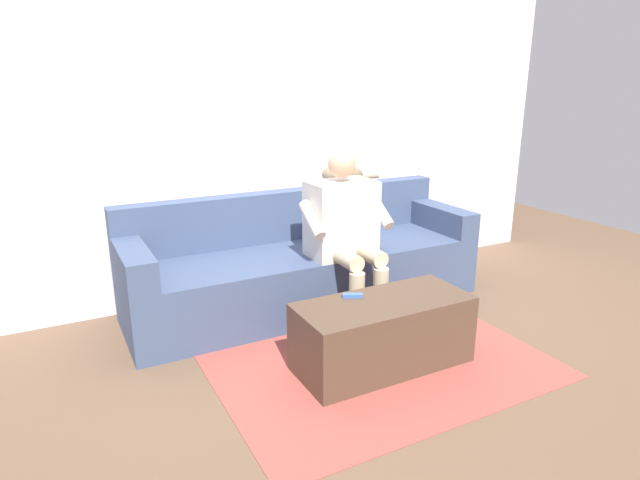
# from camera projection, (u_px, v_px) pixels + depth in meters

# --- Properties ---
(ground_plane) EXTENTS (8.00, 8.00, 0.00)m
(ground_plane) POSITION_uv_depth(u_px,v_px,m) (354.00, 343.00, 3.36)
(ground_plane) COLOR brown
(back_wall) EXTENTS (5.12, 0.06, 2.76)m
(back_wall) POSITION_uv_depth(u_px,v_px,m) (276.00, 109.00, 3.96)
(back_wall) COLOR silver
(back_wall) RESTS_ON ground
(couch) EXTENTS (2.54, 0.76, 0.80)m
(couch) POSITION_uv_depth(u_px,v_px,m) (304.00, 267.00, 3.88)
(couch) COLOR #3D4C6B
(couch) RESTS_ON ground
(coffee_table) EXTENTS (1.00, 0.43, 0.40)m
(coffee_table) POSITION_uv_depth(u_px,v_px,m) (383.00, 333.00, 3.04)
(coffee_table) COLOR #4C3828
(coffee_table) RESTS_ON ground
(person_solo_seated) EXTENTS (0.60, 0.56, 1.15)m
(person_solo_seated) POSITION_uv_depth(u_px,v_px,m) (345.00, 226.00, 3.57)
(person_solo_seated) COLOR beige
(person_solo_seated) RESTS_ON ground
(cat_on_backrest) EXTENTS (0.50, 0.12, 0.15)m
(cat_on_backrest) POSITION_uv_depth(u_px,v_px,m) (343.00, 175.00, 4.15)
(cat_on_backrest) COLOR #756047
(cat_on_backrest) RESTS_ON couch
(remote_blue) EXTENTS (0.12, 0.08, 0.02)m
(remote_blue) POSITION_uv_depth(u_px,v_px,m) (353.00, 296.00, 3.03)
(remote_blue) COLOR #3860B7
(remote_blue) RESTS_ON coffee_table
(floor_rug) EXTENTS (1.88, 1.54, 0.01)m
(floor_rug) POSITION_uv_depth(u_px,v_px,m) (371.00, 355.00, 3.20)
(floor_rug) COLOR #9E473D
(floor_rug) RESTS_ON ground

